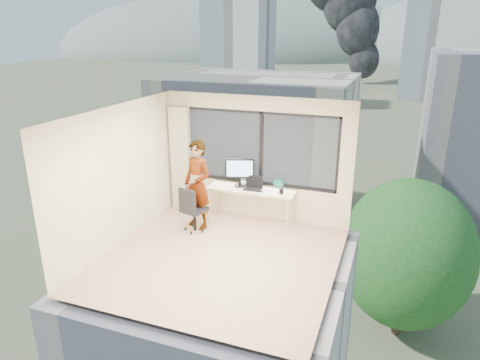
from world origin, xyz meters
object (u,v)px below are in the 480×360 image
at_px(game_console, 246,182).
at_px(laptop, 253,184).
at_px(chair, 194,208).
at_px(handbag, 279,183).
at_px(person, 197,185).
at_px(monitor, 240,172).
at_px(desk, 251,205).

distance_m(game_console, laptop, 0.38).
height_order(chair, handbag, chair).
bearing_deg(person, chair, -66.38).
xyz_separation_m(monitor, game_console, (0.08, 0.20, -0.26)).
height_order(desk, monitor, monitor).
height_order(desk, chair, chair).
xyz_separation_m(person, monitor, (0.66, 0.64, 0.14)).
bearing_deg(monitor, desk, -29.53).
bearing_deg(game_console, laptop, -68.48).
distance_m(chair, game_console, 1.30).
distance_m(desk, handbag, 0.74).
distance_m(desk, laptop, 0.49).
xyz_separation_m(desk, monitor, (-0.27, 0.06, 0.67)).
relative_size(desk, laptop, 4.73).
distance_m(chair, person, 0.47).
bearing_deg(laptop, monitor, 160.77).
height_order(game_console, laptop, laptop).
height_order(person, monitor, person).
relative_size(monitor, game_console, 1.92).
bearing_deg(laptop, person, -154.00).
bearing_deg(game_console, chair, -143.75).
bearing_deg(desk, handbag, 25.20).
height_order(desk, game_console, game_console).
relative_size(person, laptop, 4.77).
bearing_deg(person, desk, 52.64).
xyz_separation_m(person, handbag, (1.45, 0.83, -0.06)).
distance_m(desk, person, 1.23).
bearing_deg(handbag, desk, -163.58).
height_order(monitor, game_console, monitor).
xyz_separation_m(laptop, handbag, (0.47, 0.28, -0.02)).
relative_size(desk, game_console, 5.79).
distance_m(game_console, handbag, 0.71).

